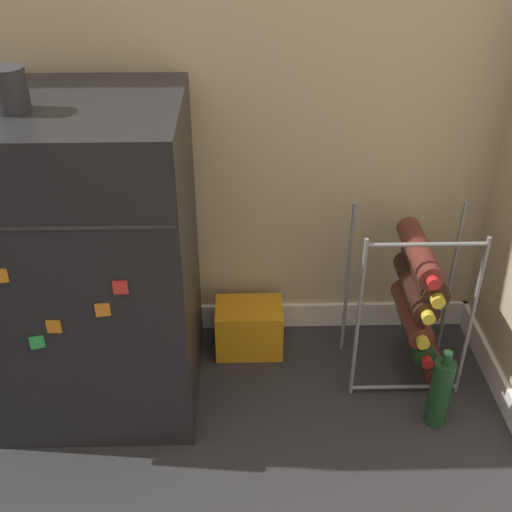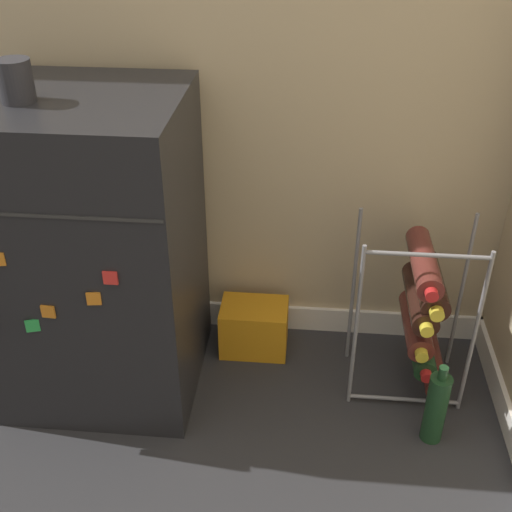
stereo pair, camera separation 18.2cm
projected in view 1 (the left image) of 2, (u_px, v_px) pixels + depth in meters
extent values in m
plane|color=#28282B|center=(198.00, 458.00, 1.79)|extent=(14.00, 14.00, 0.00)
cube|color=silver|center=(206.00, 316.00, 2.27)|extent=(6.85, 0.01, 0.09)
cube|color=black|center=(92.00, 263.00, 1.79)|extent=(0.56, 0.51, 0.92)
cube|color=#2D2D2D|center=(55.00, 228.00, 1.44)|extent=(0.55, 0.00, 0.01)
cube|color=red|center=(120.00, 287.00, 1.53)|extent=(0.04, 0.01, 0.04)
cube|color=orange|center=(54.00, 327.00, 1.59)|extent=(0.04, 0.01, 0.04)
cube|color=orange|center=(0.00, 276.00, 1.50)|extent=(0.04, 0.01, 0.04)
cube|color=green|center=(37.00, 342.00, 1.61)|extent=(0.04, 0.02, 0.04)
cube|color=orange|center=(103.00, 310.00, 1.56)|extent=(0.04, 0.01, 0.04)
cylinder|color=slate|center=(358.00, 322.00, 1.86)|extent=(0.01, 0.01, 0.56)
cylinder|color=slate|center=(471.00, 320.00, 1.87)|extent=(0.01, 0.01, 0.56)
cylinder|color=slate|center=(348.00, 281.00, 2.04)|extent=(0.01, 0.01, 0.56)
cylinder|color=slate|center=(451.00, 280.00, 2.04)|extent=(0.01, 0.01, 0.56)
cylinder|color=slate|center=(404.00, 387.00, 2.00)|extent=(0.33, 0.01, 0.01)
cylinder|color=slate|center=(427.00, 244.00, 1.73)|extent=(0.33, 0.01, 0.01)
cylinder|color=#56231E|center=(427.00, 349.00, 2.06)|extent=(0.07, 0.25, 0.07)
cylinder|color=red|center=(438.00, 379.00, 1.94)|extent=(0.03, 0.02, 0.03)
cylinder|color=#19381E|center=(416.00, 331.00, 2.02)|extent=(0.07, 0.27, 0.07)
cylinder|color=red|center=(427.00, 362.00, 1.90)|extent=(0.03, 0.02, 0.03)
cylinder|color=#56231E|center=(411.00, 313.00, 1.98)|extent=(0.08, 0.26, 0.08)
cylinder|color=gold|center=(423.00, 342.00, 1.86)|extent=(0.04, 0.02, 0.04)
cylinder|color=black|center=(415.00, 286.00, 1.93)|extent=(0.08, 0.28, 0.08)
cylinder|color=gold|center=(428.00, 317.00, 1.80)|extent=(0.04, 0.02, 0.04)
cylinder|color=black|center=(424.00, 271.00, 1.90)|extent=(0.08, 0.27, 0.08)
cylinder|color=gold|center=(438.00, 301.00, 1.77)|extent=(0.04, 0.02, 0.04)
cylinder|color=#56231E|center=(419.00, 252.00, 1.86)|extent=(0.07, 0.29, 0.07)
cylinder|color=red|center=(433.00, 283.00, 1.73)|extent=(0.03, 0.02, 0.03)
cube|color=orange|center=(249.00, 328.00, 2.15)|extent=(0.22, 0.15, 0.17)
cylinder|color=#28282D|center=(9.00, 90.00, 1.47)|extent=(0.08, 0.08, 0.10)
cylinder|color=#19381E|center=(440.00, 393.00, 1.85)|extent=(0.06, 0.06, 0.23)
cylinder|color=#19381E|center=(447.00, 358.00, 1.78)|extent=(0.03, 0.03, 0.04)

